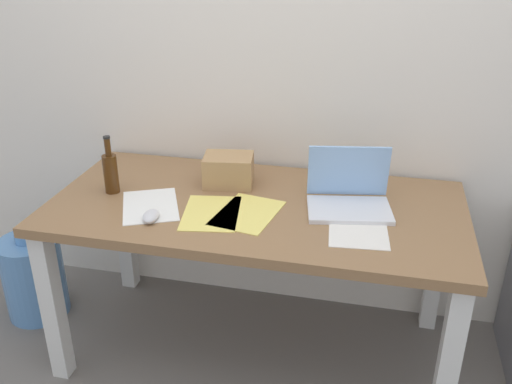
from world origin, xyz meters
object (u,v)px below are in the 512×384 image
beer_bottle (111,172)px  computer_mouse (151,216)px  water_cooler_jug (34,277)px  cardboard_box (229,170)px  laptop_right (349,196)px  desk (256,224)px

beer_bottle → computer_mouse: bearing=-38.3°
water_cooler_jug → beer_bottle: bearing=-4.9°
computer_mouse → cardboard_box: 0.43m
laptop_right → cardboard_box: bearing=168.2°
desk → beer_bottle: (-0.60, -0.03, 0.18)m
laptop_right → computer_mouse: 0.76m
laptop_right → desk: bearing=-172.7°
beer_bottle → cardboard_box: (0.45, 0.18, -0.03)m
desk → computer_mouse: (-0.35, -0.23, 0.11)m
desk → water_cooler_jug: bearing=179.2°
beer_bottle → computer_mouse: 0.33m
laptop_right → cardboard_box: (-0.51, 0.11, 0.02)m
laptop_right → beer_bottle: beer_bottle is taller
laptop_right → computer_mouse: size_ratio=3.54×
desk → cardboard_box: cardboard_box is taller
desk → laptop_right: bearing=7.3°
computer_mouse → desk: bearing=24.6°
cardboard_box → water_cooler_jug: (-0.94, -0.14, -0.59)m
beer_bottle → water_cooler_jug: beer_bottle is taller
computer_mouse → beer_bottle: bearing=133.6°
desk → water_cooler_jug: 1.18m
beer_bottle → cardboard_box: beer_bottle is taller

